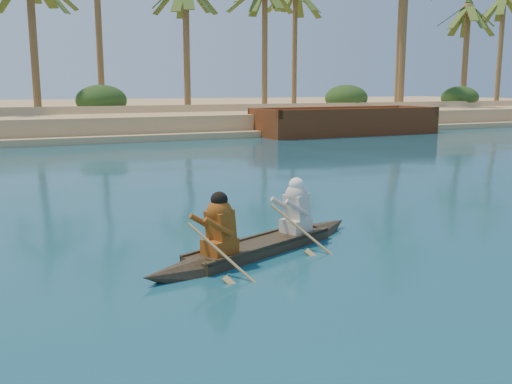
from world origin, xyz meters
name	(u,v)px	position (x,y,z in m)	size (l,w,h in m)	color
canoe	(260,237)	(8.00, 0.62, 0.27)	(5.06, 2.56, 1.43)	#3C3020
barge_right	(345,123)	(24.15, 22.00, 0.69)	(11.85, 4.16, 1.96)	#5F2814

